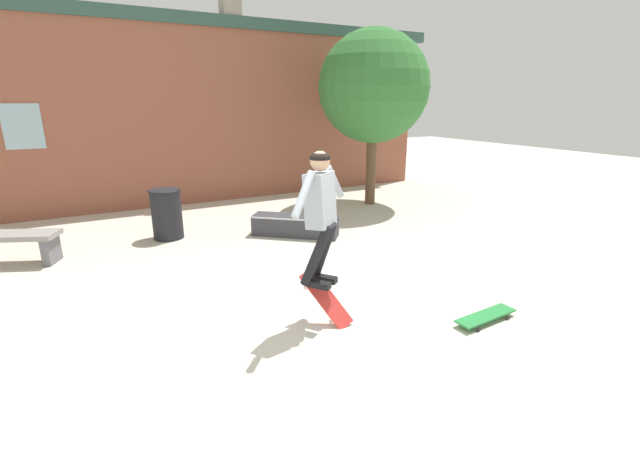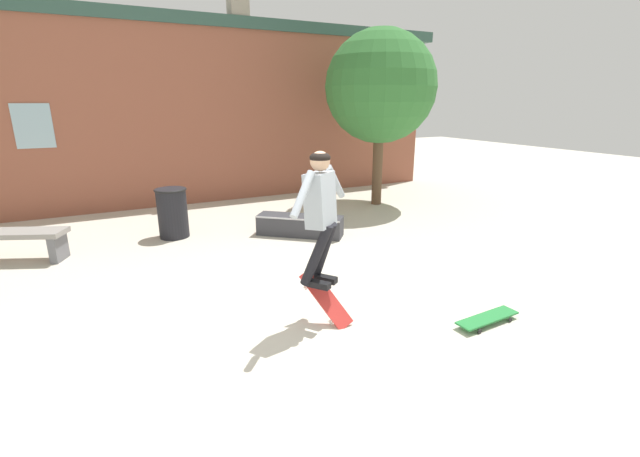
{
  "view_description": "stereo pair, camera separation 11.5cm",
  "coord_description": "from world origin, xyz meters",
  "px_view_note": "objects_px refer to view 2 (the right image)",
  "views": [
    {
      "loc": [
        -1.76,
        -3.6,
        2.47
      ],
      "look_at": [
        0.35,
        0.3,
        1.14
      ],
      "focal_mm": 24.0,
      "sensor_mm": 36.0,
      "label": 1
    },
    {
      "loc": [
        -1.65,
        -3.66,
        2.47
      ],
      "look_at": [
        0.35,
        0.3,
        1.14
      ],
      "focal_mm": 24.0,
      "sensor_mm": 36.0,
      "label": 2
    }
  ],
  "objects_px": {
    "park_bench": "(10,239)",
    "trash_bin": "(173,212)",
    "skate_ledge": "(300,225)",
    "skater": "(320,207)",
    "skateboard_flipping": "(326,299)",
    "tree_right": "(380,87)",
    "skateboard_resting": "(487,318)"
  },
  "relations": [
    {
      "from": "tree_right",
      "to": "skateboard_flipping",
      "type": "distance_m",
      "value": 6.54
    },
    {
      "from": "skate_ledge",
      "to": "skateboard_resting",
      "type": "xyz_separation_m",
      "value": [
        0.54,
        -4.05,
        -0.12
      ]
    },
    {
      "from": "trash_bin",
      "to": "skateboard_resting",
      "type": "xyz_separation_m",
      "value": [
        2.69,
        -5.03,
        -0.41
      ]
    },
    {
      "from": "park_bench",
      "to": "trash_bin",
      "type": "distance_m",
      "value": 2.51
    },
    {
      "from": "skate_ledge",
      "to": "skater",
      "type": "height_order",
      "value": "skater"
    },
    {
      "from": "skate_ledge",
      "to": "trash_bin",
      "type": "height_order",
      "value": "trash_bin"
    },
    {
      "from": "skater",
      "to": "park_bench",
      "type": "bearing_deg",
      "value": -174.67
    },
    {
      "from": "skate_ledge",
      "to": "trash_bin",
      "type": "distance_m",
      "value": 2.38
    },
    {
      "from": "park_bench",
      "to": "trash_bin",
      "type": "xyz_separation_m",
      "value": [
        2.51,
        0.15,
        0.12
      ]
    },
    {
      "from": "skate_ledge",
      "to": "skateboard_flipping",
      "type": "height_order",
      "value": "skateboard_flipping"
    },
    {
      "from": "skater",
      "to": "skateboard_flipping",
      "type": "distance_m",
      "value": 1.08
    },
    {
      "from": "trash_bin",
      "to": "skater",
      "type": "height_order",
      "value": "skater"
    },
    {
      "from": "park_bench",
      "to": "skateboard_resting",
      "type": "relative_size",
      "value": 2.04
    },
    {
      "from": "park_bench",
      "to": "trash_bin",
      "type": "relative_size",
      "value": 1.87
    },
    {
      "from": "trash_bin",
      "to": "skateboard_flipping",
      "type": "height_order",
      "value": "trash_bin"
    },
    {
      "from": "trash_bin",
      "to": "skateboard_flipping",
      "type": "xyz_separation_m",
      "value": [
        1.04,
        -4.16,
        -0.19
      ]
    },
    {
      "from": "skateboard_resting",
      "to": "skate_ledge",
      "type": "bearing_deg",
      "value": 94.48
    },
    {
      "from": "tree_right",
      "to": "skater",
      "type": "xyz_separation_m",
      "value": [
        -3.92,
        -4.66,
        -1.38
      ]
    },
    {
      "from": "tree_right",
      "to": "skateboard_resting",
      "type": "bearing_deg",
      "value": -111.74
    },
    {
      "from": "tree_right",
      "to": "trash_bin",
      "type": "relative_size",
      "value": 4.39
    },
    {
      "from": "park_bench",
      "to": "skateboard_resting",
      "type": "height_order",
      "value": "park_bench"
    },
    {
      "from": "skater",
      "to": "tree_right",
      "type": "bearing_deg",
      "value": 104.09
    },
    {
      "from": "skate_ledge",
      "to": "skateboard_flipping",
      "type": "bearing_deg",
      "value": -69.23
    },
    {
      "from": "tree_right",
      "to": "skateboard_flipping",
      "type": "xyz_separation_m",
      "value": [
        -3.86,
        -4.68,
        -2.46
      ]
    },
    {
      "from": "tree_right",
      "to": "skateboard_resting",
      "type": "relative_size",
      "value": 4.79
    },
    {
      "from": "skate_ledge",
      "to": "skater",
      "type": "relative_size",
      "value": 1.03
    },
    {
      "from": "skate_ledge",
      "to": "skater",
      "type": "xyz_separation_m",
      "value": [
        -1.17,
        -3.16,
        1.18
      ]
    },
    {
      "from": "skate_ledge",
      "to": "skateboard_resting",
      "type": "bearing_deg",
      "value": -42.5
    },
    {
      "from": "park_bench",
      "to": "skateboard_flipping",
      "type": "bearing_deg",
      "value": -25.17
    },
    {
      "from": "skater",
      "to": "skate_ledge",
      "type": "bearing_deg",
      "value": 123.82
    },
    {
      "from": "tree_right",
      "to": "skateboard_flipping",
      "type": "bearing_deg",
      "value": -129.49
    },
    {
      "from": "trash_bin",
      "to": "skateboard_flipping",
      "type": "distance_m",
      "value": 4.3
    }
  ]
}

